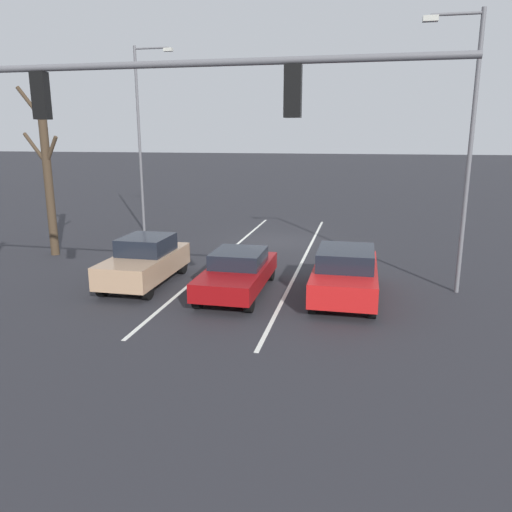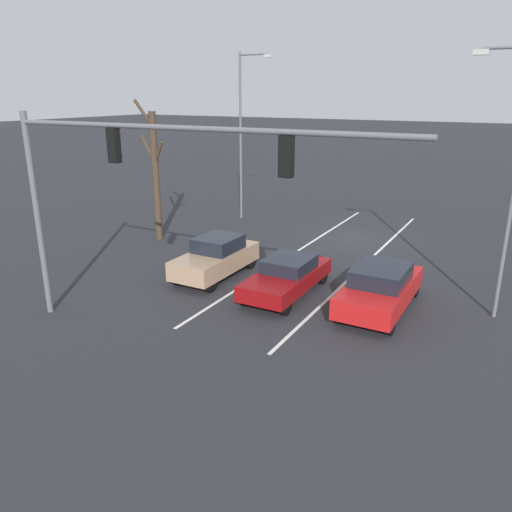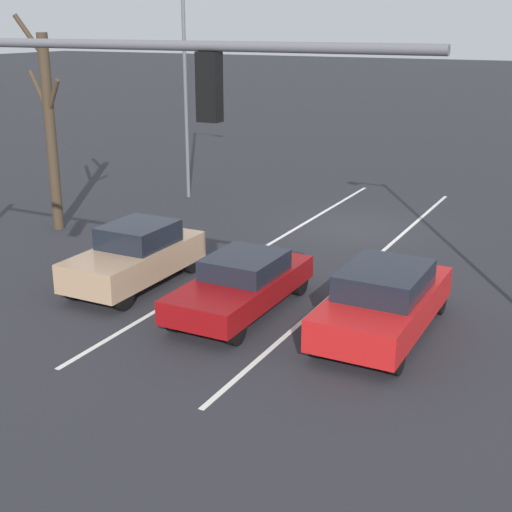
{
  "view_description": "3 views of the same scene",
  "coord_description": "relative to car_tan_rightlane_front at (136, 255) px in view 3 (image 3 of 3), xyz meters",
  "views": [
    {
      "loc": [
        -4.0,
        23.45,
        5.02
      ],
      "look_at": [
        -0.65,
        7.86,
        1.15
      ],
      "focal_mm": 35.0,
      "sensor_mm": 36.0,
      "label": 1
    },
    {
      "loc": [
        -7.6,
        24.15,
        7.19
      ],
      "look_at": [
        0.71,
        9.17,
        1.6
      ],
      "focal_mm": 35.0,
      "sensor_mm": 36.0,
      "label": 2
    },
    {
      "loc": [
        -7.84,
        22.39,
        6.66
      ],
      "look_at": [
        -0.06,
        7.42,
        1.13
      ],
      "focal_mm": 50.0,
      "sensor_mm": 36.0,
      "label": 3
    }
  ],
  "objects": [
    {
      "name": "ground_plane",
      "position": [
        -3.22,
        -8.01,
        -0.82
      ],
      "size": [
        240.0,
        240.0,
        0.0
      ],
      "primitive_type": "plane",
      "color": "#28282D"
    },
    {
      "name": "lane_stripe_left_divider",
      "position": [
        -4.92,
        -4.63,
        -0.82
      ],
      "size": [
        0.12,
        18.76,
        0.01
      ],
      "primitive_type": "cube",
      "color": "silver",
      "rests_on": "ground_plane"
    },
    {
      "name": "lane_stripe_center_divider",
      "position": [
        -1.51,
        -4.63,
        -0.82
      ],
      "size": [
        0.12,
        18.76,
        0.01
      ],
      "primitive_type": "cube",
      "color": "silver",
      "rests_on": "ground_plane"
    },
    {
      "name": "car_tan_rightlane_front",
      "position": [
        0.0,
        0.0,
        0.0
      ],
      "size": [
        1.78,
        4.24,
        1.64
      ],
      "color": "tan",
      "rests_on": "ground_plane"
    },
    {
      "name": "car_red_leftlane_front",
      "position": [
        -6.79,
        0.02,
        -0.02
      ],
      "size": [
        1.95,
        4.63,
        1.58
      ],
      "color": "red",
      "rests_on": "ground_plane"
    },
    {
      "name": "car_maroon_midlane_front",
      "position": [
        -3.36,
        0.31,
        -0.11
      ],
      "size": [
        1.82,
        4.54,
        1.38
      ],
      "color": "maroon",
      "rests_on": "ground_plane"
    },
    {
      "name": "street_lamp_right_shoulder",
      "position": [
        4.04,
        -9.17,
        4.5
      ],
      "size": [
        2.06,
        0.24,
        9.35
      ],
      "color": "slate",
      "rests_on": "ground_plane"
    },
    {
      "name": "bare_tree_near",
      "position": [
        5.73,
        -3.26,
        2.62
      ],
      "size": [
        2.47,
        1.44,
        6.94
      ],
      "color": "#423323",
      "rests_on": "ground_plane"
    }
  ]
}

